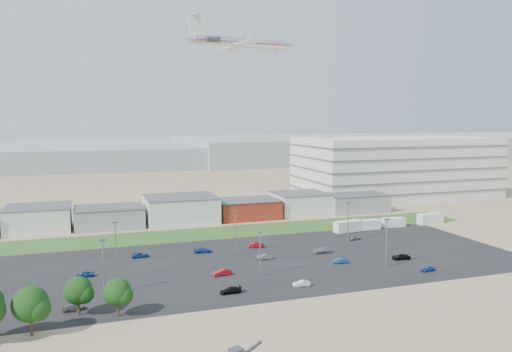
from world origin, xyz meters
name	(u,v)px	position (x,y,z in m)	size (l,w,h in m)	color
ground	(279,291)	(0.00, 0.00, 0.00)	(700.00, 700.00, 0.00)	#897257
parking_lot	(267,261)	(5.00, 20.00, 0.01)	(120.00, 50.00, 0.01)	black
grass_strip	(213,233)	(0.00, 52.00, 0.01)	(160.00, 16.00, 0.02)	#31541F
hills_backdrop	(184,154)	(40.00, 315.00, 4.50)	(700.00, 200.00, 9.00)	gray
building_row	(146,211)	(-17.00, 71.00, 4.00)	(170.00, 20.00, 8.00)	silver
parking_garage	(395,167)	(90.00, 95.00, 12.50)	(80.00, 40.00, 25.00)	silver
box_trailer_a	(348,226)	(37.54, 41.14, 1.59)	(8.48, 2.65, 3.18)	silver
box_trailer_b	(368,225)	(44.64, 41.81, 1.44)	(7.69, 2.40, 2.88)	silver
box_trailer_c	(393,222)	(53.99, 42.60, 1.38)	(7.34, 2.29, 2.75)	silver
box_trailer_d	(430,219)	(67.65, 42.71, 1.64)	(8.75, 2.74, 3.28)	silver
tree_mid	(31,308)	(-42.48, -6.33, 4.32)	(5.76, 5.76, 8.64)	black
tree_right	(78,294)	(-35.84, -0.16, 3.72)	(4.97, 4.97, 7.45)	black
tree_near	(117,295)	(-29.68, -2.71, 3.68)	(4.90, 4.90, 7.35)	black
lightpole_front_l	(103,268)	(-31.54, 8.27, 5.33)	(1.25, 0.52, 10.66)	slate
lightpole_front_m	(260,254)	(-0.39, 9.68, 4.77)	(1.12, 0.47, 9.55)	slate
lightpole_front_r	(386,243)	(28.31, 7.21, 5.41)	(1.27, 0.53, 10.82)	slate
lightpole_back_l	(116,243)	(-28.31, 28.19, 4.87)	(1.15, 0.48, 9.75)	slate
lightpole_back_m	(235,232)	(-0.18, 28.53, 5.30)	(1.25, 0.52, 10.60)	slate
lightpole_back_r	(348,222)	(31.52, 30.14, 5.36)	(1.26, 0.53, 10.72)	slate
airliner	(242,42)	(26.22, 109.13, 63.18)	(48.21, 32.87, 14.24)	silver
parked_car_0	(401,257)	(35.03, 11.27, 0.60)	(1.99, 4.31, 1.20)	black
parked_car_1	(340,261)	(20.07, 12.92, 0.59)	(1.24, 3.55, 1.17)	navy
parked_car_2	(428,269)	(35.06, 1.54, 0.56)	(1.32, 3.28, 1.12)	navy
parked_car_3	(231,290)	(-8.95, 1.89, 0.59)	(1.66, 4.09, 1.19)	black
parked_car_4	(222,272)	(-7.68, 12.92, 0.65)	(1.38, 3.97, 1.31)	maroon
parked_car_5	(85,274)	(-35.05, 21.04, 0.65)	(1.53, 3.80, 1.29)	navy
parked_car_6	(202,250)	(-7.66, 31.99, 0.63)	(1.77, 4.35, 1.26)	navy
parked_car_7	(265,257)	(4.92, 21.68, 0.61)	(1.29, 3.71, 1.22)	#595B5E
parked_car_8	(355,238)	(34.54, 31.72, 0.58)	(1.38, 3.43, 1.17)	#A5A5AA
parked_car_9	(140,255)	(-22.65, 32.55, 0.56)	(1.86, 4.04, 1.12)	navy
parked_car_10	(74,307)	(-36.75, 2.28, 0.57)	(1.58, 3.90, 1.13)	#595B5E
parked_car_11	(256,245)	(6.50, 32.40, 0.65)	(1.38, 3.95, 1.30)	maroon
parked_car_12	(321,251)	(19.80, 22.19, 0.65)	(1.81, 4.46, 1.29)	#A5A5AA
parked_car_13	(302,283)	(5.36, 1.31, 0.57)	(1.21, 3.48, 1.15)	silver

